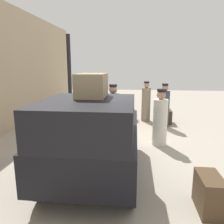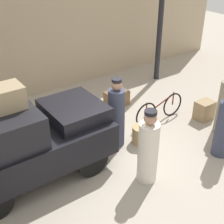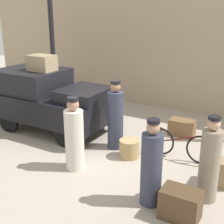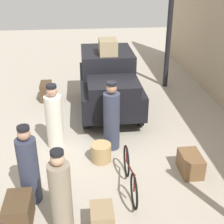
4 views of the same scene
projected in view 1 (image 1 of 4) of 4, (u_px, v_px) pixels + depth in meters
The scene contains 14 objects.
ground_plane at pixel (118, 144), 6.67m from camera, with size 30.00×30.00×0.00m, color #A89E8E.
canopy_pillar_right at pixel (70, 75), 10.41m from camera, with size 0.18×0.18×3.76m.
truck at pixel (95, 133), 4.56m from camera, with size 3.42×1.76×1.76m.
bicycle at pixel (112, 117), 8.56m from camera, with size 1.72×0.04×0.75m.
wicker_basket at pixel (124, 129), 7.47m from camera, with size 0.49×0.49×0.45m.
porter_carrying_trunk at pixel (164, 108), 8.37m from camera, with size 0.39×0.39×1.68m.
porter_standing_middle at pixel (160, 120), 6.45m from camera, with size 0.43×0.43×1.69m.
porter_with_bicycle at pixel (146, 103), 9.29m from camera, with size 0.38×0.38×1.69m.
conductor_in_dark_uniform at pixel (113, 115), 6.82m from camera, with size 0.41×0.41×1.79m.
suitcase_black_upright at pixel (130, 114), 9.59m from camera, with size 0.51×0.40×0.55m.
trunk_large_brown at pixel (73, 122), 8.33m from camera, with size 0.70×0.45×0.47m.
trunk_wicker_pale at pixel (165, 116), 9.07m from camera, with size 0.68×0.46×0.55m.
suitcase_small_leather at pixel (209, 194), 3.56m from camera, with size 0.67×0.36×0.61m.
trunk_on_truck_roof at pixel (92, 85), 4.15m from camera, with size 0.75×0.53×0.44m.
Camera 1 is at (-6.30, -0.51, 2.36)m, focal length 35.00 mm.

